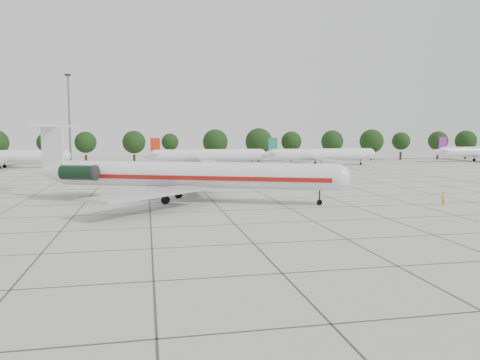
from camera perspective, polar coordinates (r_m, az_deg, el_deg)
The scene contains 9 objects.
ground at distance 53.08m, azimuth -2.21°, elevation -3.78°, with size 260.00×260.00×0.00m, color #B5B6AE.
apron_joints at distance 67.77m, azimuth -4.23°, elevation -1.67°, with size 170.00×170.00×0.02m, color #383838.
main_airliner at distance 60.58m, azimuth -7.73°, elevation 0.71°, with size 40.70×30.74×9.89m.
ground_crew at distance 61.54m, azimuth 23.49°, elevation -2.05°, with size 0.68×0.44×1.86m, color gold.
bg_airliner_b at distance 127.40m, azimuth -26.73°, elevation 2.56°, with size 28.24×27.20×7.40m.
bg_airliner_c at distance 119.79m, azimuth -3.93°, elevation 3.01°, with size 28.24×27.20×7.40m.
bg_airliner_d at distance 126.00m, azimuth 9.85°, elevation 3.07°, with size 28.24×27.20×7.40m.
tree_line at distance 136.74m, azimuth -12.80°, elevation 4.52°, with size 249.86×8.44×10.22m.
floodlight_mast at distance 145.40m, azimuth -20.11°, elevation 7.65°, with size 1.60×1.60×25.45m.
Camera 1 is at (-8.28, -51.67, 8.91)m, focal length 35.00 mm.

